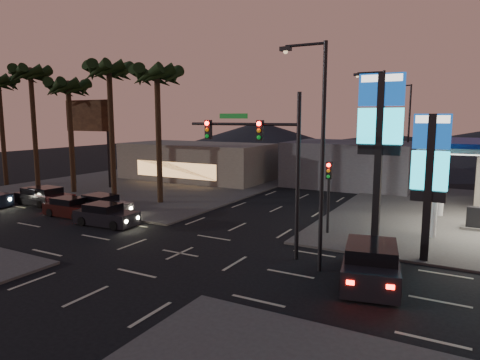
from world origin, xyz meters
The scene contains 24 objects.
ground centered at (0.00, 0.00, 0.00)m, with size 140.00×140.00×0.00m, color black.
corner_lot_nw centered at (-16.00, 16.00, 0.06)m, with size 24.00×24.00×0.12m, color #47443F.
pylon_sign_tall centered at (8.50, 5.50, 6.39)m, with size 2.20×0.35×9.00m.
pylon_sign_short centered at (11.00, 4.50, 4.66)m, with size 1.60×0.35×7.00m.
traffic_signal_mast centered at (3.76, 1.99, 5.23)m, with size 6.10×0.39×8.00m.
pedestal_signal centered at (5.50, 6.98, 2.92)m, with size 0.32×0.39×4.30m.
streetlight_near centered at (6.79, 1.00, 5.72)m, with size 2.14×0.25×10.00m.
streetlight_mid centered at (6.79, 14.00, 5.72)m, with size 2.14×0.25×10.00m.
streetlight_far centered at (6.79, 28.00, 5.72)m, with size 2.14×0.25×10.00m.
palm_a centered at (-9.00, 9.50, 9.43)m, with size 4.41×4.41×10.86m.
palm_b centered at (-14.00, 9.50, 9.97)m, with size 4.41×4.41×11.46m.
palm_c centered at (-19.00, 9.50, 8.88)m, with size 4.41×4.41×10.26m.
palm_d centered at (-24.00, 9.50, 10.15)m, with size 4.41×4.41×11.66m.
billboard centered at (-20.50, 13.00, 6.33)m, with size 6.00×0.30×8.50m.
building_far_west centered at (-14.00, 22.00, 2.00)m, with size 16.00×8.00×4.00m, color #726B5B.
building_far_mid centered at (2.00, 26.00, 2.20)m, with size 12.00×9.00×4.40m, color #4C4C51.
hill_left centered at (-25.00, 60.00, 3.00)m, with size 40.00×40.00×6.00m, color black.
hill_center centered at (0.00, 60.00, 2.00)m, with size 60.00×60.00×4.00m, color black.
car_lane_a_front centered at (-7.62, 2.39, 0.64)m, with size 4.30×1.99×1.37m.
car_lane_a_mid centered at (-11.63, 3.00, 0.61)m, with size 4.05×1.79×1.31m.
car_lane_b_front centered at (-10.09, 4.50, 0.65)m, with size 4.40×2.00×1.41m.
car_lane_b_mid centered at (-17.13, 4.55, 0.63)m, with size 4.21×1.93×1.35m.
car_lane_b_rear centered at (-16.12, 4.62, 0.67)m, with size 4.53×2.11×1.44m.
suv_station centered at (9.28, 0.81, 0.80)m, with size 3.10×5.44×1.72m.
Camera 1 is at (12.72, -16.87, 6.84)m, focal length 32.00 mm.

